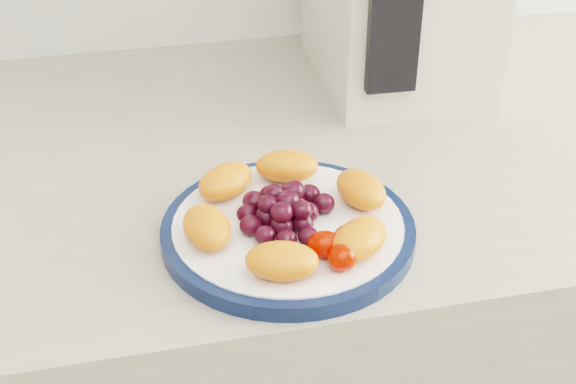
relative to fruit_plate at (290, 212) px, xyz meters
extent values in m
cylinder|color=#0C1B3D|center=(0.00, 0.00, -0.02)|extent=(0.23, 0.23, 0.01)
cylinder|color=white|center=(0.00, 0.00, -0.02)|extent=(0.21, 0.21, 0.02)
ellipsoid|color=#FF5A1D|center=(0.07, 0.02, 0.00)|extent=(0.05, 0.07, 0.03)
ellipsoid|color=#FF5A1D|center=(0.01, 0.08, 0.00)|extent=(0.07, 0.05, 0.03)
ellipsoid|color=#FF5A1D|center=(-0.05, 0.06, 0.00)|extent=(0.07, 0.07, 0.03)
ellipsoid|color=#FF5A1D|center=(-0.08, -0.01, 0.00)|extent=(0.05, 0.07, 0.03)
ellipsoid|color=#FF5A1D|center=(-0.02, -0.07, 0.00)|extent=(0.07, 0.06, 0.03)
ellipsoid|color=#FF5A1D|center=(0.05, -0.05, 0.00)|extent=(0.07, 0.07, 0.03)
ellipsoid|color=black|center=(0.00, 0.00, 0.00)|extent=(0.02, 0.02, 0.02)
ellipsoid|color=black|center=(0.02, 0.00, -0.01)|extent=(0.02, 0.02, 0.02)
ellipsoid|color=black|center=(0.01, 0.02, 0.00)|extent=(0.02, 0.02, 0.02)
ellipsoid|color=black|center=(-0.01, 0.02, 0.00)|extent=(0.02, 0.02, 0.02)
ellipsoid|color=black|center=(-0.02, 0.00, 0.00)|extent=(0.02, 0.02, 0.02)
ellipsoid|color=black|center=(-0.01, -0.01, 0.00)|extent=(0.02, 0.02, 0.02)
ellipsoid|color=black|center=(0.01, -0.01, 0.00)|extent=(0.02, 0.02, 0.02)
ellipsoid|color=black|center=(0.03, 0.01, 0.00)|extent=(0.02, 0.02, 0.02)
ellipsoid|color=black|center=(0.03, 0.03, 0.00)|extent=(0.02, 0.02, 0.02)
ellipsoid|color=black|center=(0.01, 0.04, 0.00)|extent=(0.02, 0.02, 0.02)
ellipsoid|color=black|center=(-0.01, 0.04, -0.01)|extent=(0.02, 0.02, 0.02)
ellipsoid|color=black|center=(-0.03, 0.03, 0.00)|extent=(0.02, 0.02, 0.02)
ellipsoid|color=black|center=(-0.04, 0.01, -0.01)|extent=(0.02, 0.02, 0.02)
ellipsoid|color=black|center=(-0.04, -0.01, 0.00)|extent=(0.02, 0.02, 0.02)
ellipsoid|color=black|center=(-0.03, -0.02, -0.01)|extent=(0.02, 0.02, 0.02)
ellipsoid|color=black|center=(-0.01, -0.03, -0.01)|extent=(0.02, 0.02, 0.02)
ellipsoid|color=black|center=(0.01, -0.03, -0.01)|extent=(0.02, 0.02, 0.02)
ellipsoid|color=black|center=(0.00, 0.00, 0.01)|extent=(0.02, 0.02, 0.02)
ellipsoid|color=black|center=(0.01, 0.02, 0.01)|extent=(0.02, 0.02, 0.02)
ellipsoid|color=black|center=(-0.01, 0.02, 0.01)|extent=(0.02, 0.02, 0.02)
ellipsoid|color=black|center=(-0.02, 0.00, 0.01)|extent=(0.02, 0.02, 0.02)
ellipsoid|color=black|center=(-0.01, -0.01, 0.01)|extent=(0.02, 0.02, 0.02)
ellipsoid|color=black|center=(0.01, -0.01, 0.01)|extent=(0.02, 0.02, 0.02)
ellipsoid|color=#E60E00|center=(0.02, -0.05, 0.00)|extent=(0.03, 0.03, 0.02)
ellipsoid|color=#E60E00|center=(0.04, -0.05, 0.00)|extent=(0.04, 0.03, 0.02)
ellipsoid|color=#E60E00|center=(0.03, -0.07, 0.00)|extent=(0.04, 0.04, 0.02)
camera|label=1|loc=(-0.13, -0.58, 0.40)|focal=50.00mm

